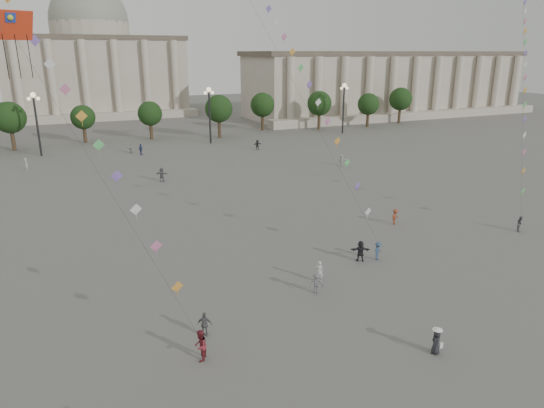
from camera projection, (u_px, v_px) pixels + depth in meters
name	position (u px, v px, depth m)	size (l,w,h in m)	color
ground	(327.00, 363.00, 27.46)	(360.00, 360.00, 0.00)	#5A5854
hall_east	(389.00, 84.00, 136.05)	(84.00, 26.22, 17.20)	#A99D8D
hall_central	(94.00, 62.00, 135.65)	(48.30, 34.30, 35.50)	#A99D8D
tree_row	(123.00, 115.00, 93.72)	(137.12, 5.12, 8.00)	#332619
lamp_post_mid_west	(35.00, 112.00, 80.29)	(2.00, 0.90, 10.65)	#262628
lamp_post_mid_east	(209.00, 105.00, 92.05)	(2.00, 0.90, 10.65)	#262628
lamp_post_far_east	(344.00, 99.00, 103.81)	(2.00, 0.90, 10.65)	#262628
person_crowd_0	(141.00, 149.00, 83.18)	(1.14, 0.47, 1.94)	navy
person_crowd_3	(360.00, 251.00, 40.70)	(1.66, 0.53, 1.79)	#232228
person_crowd_4	(130.00, 148.00, 85.21)	(1.49, 0.48, 1.61)	#B2B2AE
person_crowd_6	(317.00, 283.00, 35.18)	(1.06, 0.61, 1.64)	#5D5C60
person_crowd_7	(341.00, 160.00, 75.16)	(1.66, 0.53, 1.79)	silver
person_crowd_8	(395.00, 217.00, 49.44)	(1.06, 0.61, 1.64)	brown
person_crowd_9	(257.00, 145.00, 87.98)	(1.60, 0.51, 1.73)	black
person_crowd_10	(26.00, 164.00, 72.37)	(0.67, 0.44, 1.84)	beige
person_crowd_12	(162.00, 175.00, 66.02)	(1.76, 0.56, 1.90)	#5D5D61
person_crowd_13	(319.00, 271.00, 36.98)	(0.63, 0.41, 1.72)	#B2B1AD
tourist_3	(205.00, 324.00, 29.90)	(0.94, 0.39, 1.60)	#595A5E
kite_flyer_0	(200.00, 346.00, 27.48)	(0.91, 0.71, 1.88)	maroon
kite_flyer_1	(378.00, 251.00, 40.93)	(1.04, 0.60, 1.61)	navy
kite_flyer_2	(520.00, 224.00, 47.52)	(0.76, 0.59, 1.56)	#5E5D61
hat_person	(436.00, 341.00, 28.13)	(0.88, 0.80, 1.69)	black
dragon_kite	(3.00, 50.00, 17.50)	(3.42, 6.00, 19.94)	red
kite_train_east	(525.00, 30.00, 60.19)	(27.10, 27.07, 50.79)	#3F3F3F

